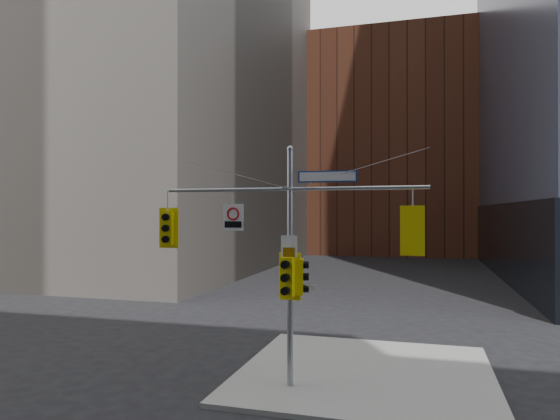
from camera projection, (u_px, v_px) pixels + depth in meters
The scene contains 13 objects.
ground at pixel (270, 417), 12.90m from camera, with size 160.00×160.00×0.00m, color black.
sidewalk_corner at pixel (365, 373), 16.19m from camera, with size 8.00×8.00×0.15m, color gray.
brick_midrise at pixel (394, 149), 68.73m from camera, with size 26.00×20.00×28.00m, color brown.
signal_assembly at pixel (290, 242), 14.84m from camera, with size 8.00×0.80×7.30m.
traffic_light_west_arm at pixel (167, 228), 15.97m from camera, with size 0.61×0.56×1.30m.
traffic_light_east_arm at pixel (413, 230), 13.87m from camera, with size 0.66×0.52×1.38m.
traffic_light_pole_side at pixel (301, 277), 14.76m from camera, with size 0.45×0.38×1.06m.
traffic_light_pole_front at pixel (288, 277), 14.58m from camera, with size 0.67×0.56×1.41m.
street_sign_blade at pixel (327, 176), 14.54m from camera, with size 1.74×0.17×0.34m.
regulatory_sign_arm at pixel (233, 216), 15.32m from camera, with size 0.66×0.07×0.82m.
regulatory_sign_pole at pixel (289, 247), 14.72m from camera, with size 0.49×0.05×0.64m.
street_blade_ew at pixel (305, 286), 14.71m from camera, with size 0.69×0.12×0.14m.
street_blade_ns at pixel (294, 289), 15.27m from camera, with size 0.09×0.81×0.16m.
Camera 1 is at (3.80, -12.36, 5.30)m, focal length 32.00 mm.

